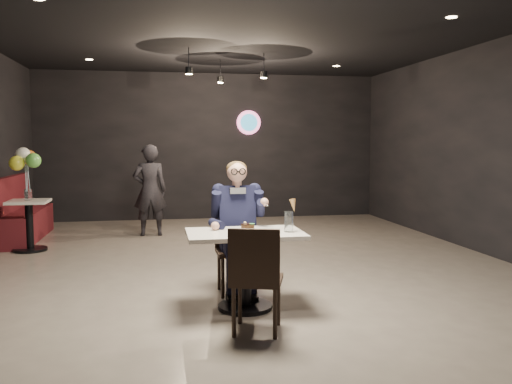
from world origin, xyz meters
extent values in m
plane|color=gray|center=(0.00, 0.00, 0.00)|extent=(9.00, 9.00, 0.00)
cube|color=black|center=(0.00, 2.00, 2.88)|extent=(1.40, 1.20, 0.36)
cube|color=white|center=(-0.27, -1.72, 0.38)|extent=(1.10, 0.70, 0.75)
cube|color=black|center=(-0.27, -1.17, 0.46)|extent=(0.42, 0.46, 0.92)
cube|color=black|center=(-0.27, -2.34, 0.46)|extent=(0.54, 0.56, 0.92)
cube|color=black|center=(-0.27, -1.17, 0.72)|extent=(0.60, 0.80, 1.44)
cylinder|color=white|center=(-0.25, -1.81, 0.76)|extent=(0.23, 0.23, 0.01)
cube|color=black|center=(-0.26, -1.80, 0.80)|extent=(0.12, 0.11, 0.07)
ellipsoid|color=#2C883C|center=(-0.22, -1.82, 0.84)|extent=(0.06, 0.04, 0.01)
cylinder|color=silver|center=(0.14, -1.79, 0.85)|extent=(0.09, 0.09, 0.19)
cone|color=#B19348|center=(0.19, -1.76, 0.99)|extent=(0.08, 0.08, 0.13)
cube|color=#4B1012|center=(-3.25, 2.58, 0.52)|extent=(0.52, 2.09, 1.04)
cube|color=white|center=(-2.95, 1.58, 0.35)|extent=(0.56, 0.56, 0.69)
cylinder|color=silver|center=(-2.95, 1.58, 0.83)|extent=(0.11, 0.11, 0.16)
cube|color=yellow|center=(-2.95, 1.58, 1.22)|extent=(0.39, 0.39, 0.65)
imported|color=black|center=(-1.22, 2.60, 0.78)|extent=(0.58, 0.39, 1.56)
camera|label=1|loc=(-1.07, -6.74, 1.61)|focal=38.00mm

